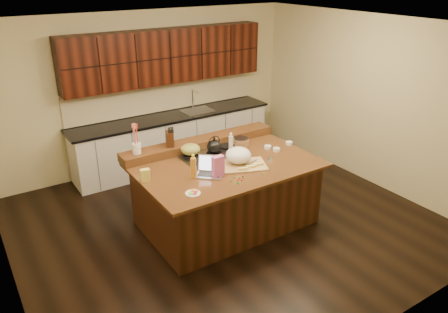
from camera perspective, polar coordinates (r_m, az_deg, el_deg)
room at (r=5.69m, az=0.27°, el=3.06°), size 5.52×5.02×2.72m
island at (r=6.06m, az=0.26°, el=-4.81°), size 2.40×1.60×0.92m
back_ledge at (r=6.38m, az=-3.17°, el=1.80°), size 2.40×0.30×0.12m
cooktop at (r=6.08m, az=-1.28°, el=0.24°), size 0.92×0.52×0.05m
back_counter at (r=7.78m, az=-6.88°, el=5.77°), size 3.70×0.66×2.40m
kettle at (r=6.03m, az=-1.29°, el=1.31°), size 0.25×0.25×0.19m
green_bowl at (r=6.00m, az=-4.38°, el=0.94°), size 0.28×0.28×0.15m
laptop at (r=5.53m, az=-1.84°, el=-1.71°), size 0.42×0.42×0.23m
oil_bottle at (r=5.41m, az=-4.02°, el=-1.53°), size 0.08×0.08×0.27m
vinegar_bottle at (r=6.13m, az=0.91°, el=1.58°), size 0.07×0.07×0.25m
wooden_tray at (r=5.76m, az=2.04°, el=-0.14°), size 0.71×0.62×0.24m
ramekin_a at (r=6.53m, az=8.50°, el=1.74°), size 0.12×0.12×0.04m
ramekin_b at (r=6.27m, az=6.87°, el=0.91°), size 0.12×0.12×0.04m
ramekin_c at (r=6.35m, az=5.73°, el=1.23°), size 0.13×0.13×0.04m
strainer_bowl at (r=6.45m, az=2.27°, el=1.91°), size 0.30×0.30×0.09m
kitchen_timer at (r=5.96m, az=6.10°, el=-0.17°), size 0.09×0.09×0.07m
pink_bag at (r=5.43m, az=-0.79°, el=-1.32°), size 0.15×0.09×0.28m
candy_plate at (r=5.10m, az=-4.08°, el=-4.81°), size 0.20×0.20×0.01m
package_box at (r=5.43m, az=-10.24°, el=-2.42°), size 0.12×0.10×0.16m
utensil_crock at (r=5.95m, az=-11.35°, el=1.04°), size 0.14×0.14×0.14m
knife_block at (r=6.11m, az=-7.11°, el=2.31°), size 0.16×0.20×0.21m
gumdrop_0 at (r=5.48m, az=2.50°, el=-2.61°), size 0.02×0.02×0.02m
gumdrop_1 at (r=5.33m, az=1.82°, el=-3.38°), size 0.02×0.02×0.02m
gumdrop_2 at (r=5.42m, az=1.93°, el=-2.90°), size 0.02×0.02×0.02m
gumdrop_3 at (r=5.30m, az=1.81°, el=-3.54°), size 0.02×0.02×0.02m
gumdrop_4 at (r=5.38m, az=1.80°, el=-3.12°), size 0.02×0.02×0.02m
gumdrop_5 at (r=5.44m, az=2.45°, el=-2.80°), size 0.02×0.02×0.02m
gumdrop_6 at (r=5.37m, az=1.06°, el=-3.15°), size 0.02×0.02×0.02m
gumdrop_7 at (r=5.45m, az=1.36°, el=-2.70°), size 0.02×0.02×0.02m
gumdrop_8 at (r=5.36m, az=0.84°, el=-3.22°), size 0.02×0.02×0.02m
gumdrop_9 at (r=5.35m, az=0.88°, el=-3.23°), size 0.02×0.02×0.02m
gumdrop_10 at (r=5.38m, az=2.30°, el=-3.09°), size 0.02×0.02×0.02m
gumdrop_11 at (r=5.45m, az=2.03°, el=-2.71°), size 0.02×0.02×0.02m
gumdrop_12 at (r=5.38m, az=2.38°, el=-3.10°), size 0.02×0.02×0.02m
gumdrop_13 at (r=5.54m, az=5.12°, el=-2.35°), size 0.02×0.02×0.02m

